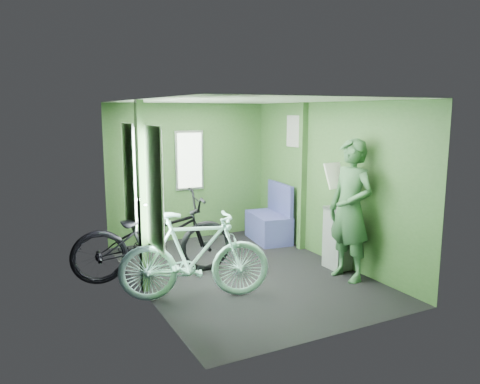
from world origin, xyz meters
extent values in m
plane|color=black|center=(0.00, 0.00, 0.00)|extent=(4.00, 4.00, 0.00)
cube|color=silver|center=(0.00, 0.00, 2.30)|extent=(2.80, 4.00, 0.02)
cube|color=#315527|center=(0.00, 2.00, 1.15)|extent=(2.80, 0.02, 2.30)
cube|color=#315527|center=(0.00, -2.00, 1.15)|extent=(2.80, 0.02, 2.30)
cube|color=#315527|center=(-1.40, 0.00, 1.15)|extent=(0.02, 4.00, 2.30)
cube|color=#315527|center=(1.40, 0.00, 1.15)|extent=(0.02, 4.00, 2.30)
cube|color=#315527|center=(-1.36, 0.00, 1.15)|extent=(0.08, 0.12, 2.30)
cube|color=silver|center=(-1.35, -0.55, 1.35)|extent=(0.02, 0.56, 1.34)
cube|color=silver|center=(-1.35, 0.55, 1.35)|extent=(0.02, 0.56, 1.34)
cube|color=white|center=(-1.34, -0.55, 1.88)|extent=(0.00, 0.12, 0.12)
cube|color=white|center=(-1.34, 0.55, 1.88)|extent=(0.00, 0.12, 0.12)
cylinder|color=silver|center=(-1.29, 0.00, 1.10)|extent=(0.03, 0.40, 0.03)
cube|color=#315527|center=(1.35, 0.60, 1.15)|extent=(0.10, 0.10, 2.30)
cube|color=white|center=(1.38, 0.90, 1.85)|extent=(0.02, 0.40, 0.50)
cube|color=silver|center=(0.00, 1.96, 1.35)|extent=(0.50, 0.02, 1.00)
imported|color=black|center=(-1.12, 0.36, 0.00)|extent=(2.18, 1.04, 1.17)
imported|color=#A4E6D9|center=(-0.91, -0.53, 0.00)|extent=(1.83, 1.05, 1.07)
imported|color=#315A36|center=(1.13, -0.81, 0.92)|extent=(0.51, 0.71, 1.83)
cube|color=silver|center=(1.09, -0.51, 1.33)|extent=(0.30, 0.18, 0.33)
cube|color=slate|center=(1.26, -0.42, 0.43)|extent=(0.25, 0.36, 0.87)
cube|color=navy|center=(1.12, 1.24, 0.23)|extent=(0.63, 0.98, 0.46)
cube|color=navy|center=(1.35, 1.24, 0.72)|extent=(0.19, 0.92, 0.51)
camera|label=1|loc=(-2.81, -5.39, 2.17)|focal=35.00mm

